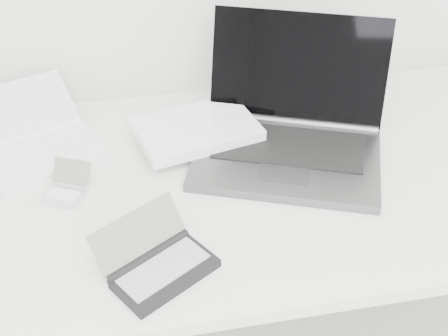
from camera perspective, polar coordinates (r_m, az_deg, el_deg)
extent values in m
cube|color=white|center=(1.45, 0.86, -1.28)|extent=(1.60, 0.80, 0.03)
cylinder|color=silver|center=(2.17, 18.57, -0.68)|extent=(0.04, 0.04, 0.70)
cube|color=#535658|center=(1.48, 5.75, 0.72)|extent=(0.51, 0.43, 0.02)
cube|color=black|center=(1.50, 5.95, 2.04)|extent=(0.39, 0.28, 0.00)
cube|color=black|center=(1.57, 6.82, 9.06)|extent=(0.43, 0.24, 0.26)
cylinder|color=#535658|center=(1.59, 6.33, 4.17)|extent=(0.40, 0.18, 0.02)
cube|color=#373A3C|center=(1.42, 5.51, -0.42)|extent=(0.13, 0.11, 0.00)
cube|color=white|center=(1.53, -2.53, 3.53)|extent=(0.32, 0.25, 0.03)
cube|color=white|center=(1.52, -2.55, 4.01)|extent=(0.32, 0.24, 0.00)
cube|color=white|center=(1.55, -16.02, 1.08)|extent=(0.30, 0.25, 0.02)
cube|color=silver|center=(1.56, -16.30, 1.71)|extent=(0.25, 0.18, 0.00)
cube|color=silver|center=(1.65, -18.12, 5.21)|extent=(0.29, 0.22, 0.09)
cylinder|color=white|center=(1.61, -17.09, 2.88)|extent=(0.24, 0.11, 0.02)
cube|color=silver|center=(1.42, -14.44, -2.60)|extent=(0.10, 0.09, 0.01)
cube|color=silver|center=(1.41, -14.49, -2.36)|extent=(0.08, 0.06, 0.00)
cube|color=gray|center=(1.43, -13.77, -0.38)|extent=(0.09, 0.07, 0.05)
cylinder|color=silver|center=(1.43, -13.93, -1.61)|extent=(0.08, 0.05, 0.01)
cube|color=black|center=(1.21, -5.36, -9.61)|extent=(0.22, 0.19, 0.02)
cube|color=gray|center=(1.20, -5.54, -9.13)|extent=(0.19, 0.15, 0.00)
cube|color=slate|center=(1.22, -7.82, -6.04)|extent=(0.19, 0.15, 0.08)
cylinder|color=black|center=(1.23, -6.88, -8.01)|extent=(0.17, 0.12, 0.02)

